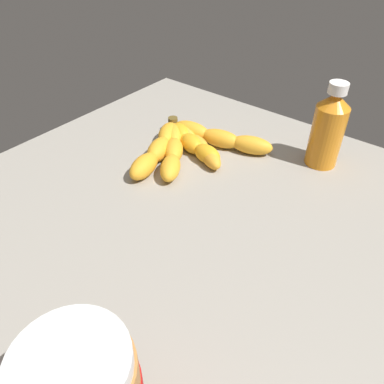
{
  "coord_description": "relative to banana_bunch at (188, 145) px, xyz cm",
  "views": [
    {
      "loc": [
        31.7,
        30.3,
        40.52
      ],
      "look_at": [
        -2.97,
        2.6,
        5.01
      ],
      "focal_mm": 35.33,
      "sensor_mm": 36.0,
      "label": 1
    }
  ],
  "objects": [
    {
      "name": "honey_bottle",
      "position": [
        -12.98,
        21.82,
        5.55
      ],
      "size": [
        5.81,
        5.81,
        15.82
      ],
      "color": "orange",
      "rests_on": "ground_plane"
    },
    {
      "name": "banana_bunch",
      "position": [
        0.0,
        0.0,
        0.0
      ],
      "size": [
        25.41,
        23.57,
        3.77
      ],
      "color": "orange",
      "rests_on": "ground_plane"
    },
    {
      "name": "ground_plane",
      "position": [
        17.15,
        9.77,
        -3.65
      ],
      "size": [
        85.93,
        76.93,
        3.79
      ],
      "primitive_type": "cube",
      "color": "gray"
    }
  ]
}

